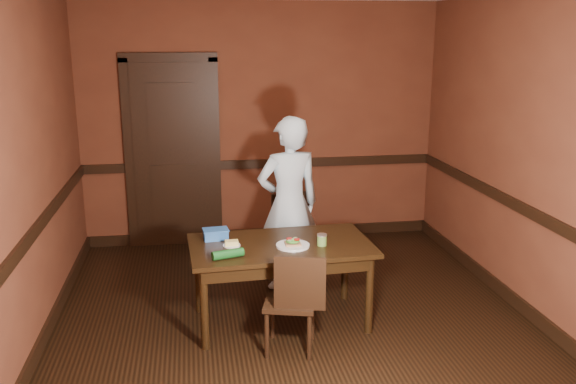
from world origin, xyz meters
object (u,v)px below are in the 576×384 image
object	(u,v)px
sandwich_plate	(293,244)
cheese_saucer	(232,244)
person	(289,205)
food_tub	(216,234)
chair_far	(291,241)
chair_near	(290,300)
sauce_jar	(322,240)
dining_table	(281,283)

from	to	relation	value
sandwich_plate	cheese_saucer	bearing A→B (deg)	168.82
person	sandwich_plate	xyz separation A→B (m)	(-0.09, -0.77, -0.11)
person	food_tub	distance (m)	0.85
chair_far	food_tub	size ratio (longest dim) A/B	3.91
person	chair_near	bearing A→B (deg)	70.09
person	food_tub	size ratio (longest dim) A/B	7.42
food_tub	sauce_jar	bearing A→B (deg)	-24.64
dining_table	chair_far	distance (m)	0.81
dining_table	sandwich_plate	world-z (taller)	sandwich_plate
chair_far	person	bearing A→B (deg)	-121.27
chair_far	person	xyz separation A→B (m)	(-0.03, -0.09, 0.39)
dining_table	chair_near	bearing A→B (deg)	-92.31
chair_near	cheese_saucer	xyz separation A→B (m)	(-0.40, 0.47, 0.31)
sandwich_plate	cheese_saucer	xyz separation A→B (m)	(-0.48, 0.10, -0.00)
dining_table	sauce_jar	size ratio (longest dim) A/B	15.45
chair_near	sauce_jar	xyz separation A→B (m)	(0.32, 0.37, 0.34)
chair_far	cheese_saucer	distance (m)	1.02
chair_near	cheese_saucer	distance (m)	0.69
chair_near	sauce_jar	distance (m)	0.59
sauce_jar	cheese_saucer	size ratio (longest dim) A/B	0.67
sauce_jar	food_tub	world-z (taller)	sauce_jar
chair_far	chair_near	xyz separation A→B (m)	(-0.21, -1.24, -0.03)
sauce_jar	cheese_saucer	world-z (taller)	sauce_jar
sandwich_plate	sauce_jar	bearing A→B (deg)	-2.10
dining_table	chair_near	distance (m)	0.47
sauce_jar	chair_far	bearing A→B (deg)	97.19
sandwich_plate	food_tub	bearing A→B (deg)	154.89
sandwich_plate	sauce_jar	distance (m)	0.24
dining_table	chair_far	xyz separation A→B (m)	(0.21, 0.78, 0.09)
chair_far	sandwich_plate	bearing A→B (deg)	-109.79
chair_near	chair_far	bearing A→B (deg)	-84.19
dining_table	sauce_jar	bearing A→B (deg)	-19.38
cheese_saucer	chair_near	bearing A→B (deg)	-49.66
sandwich_plate	sauce_jar	world-z (taller)	sauce_jar
dining_table	cheese_saucer	size ratio (longest dim) A/B	10.39
sandwich_plate	dining_table	bearing A→B (deg)	134.09
sandwich_plate	food_tub	world-z (taller)	food_tub
cheese_saucer	food_tub	world-z (taller)	food_tub
chair_far	cheese_saucer	bearing A→B (deg)	-139.80
dining_table	food_tub	distance (m)	0.68
dining_table	cheese_saucer	bearing A→B (deg)	176.22
cheese_saucer	food_tub	distance (m)	0.22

